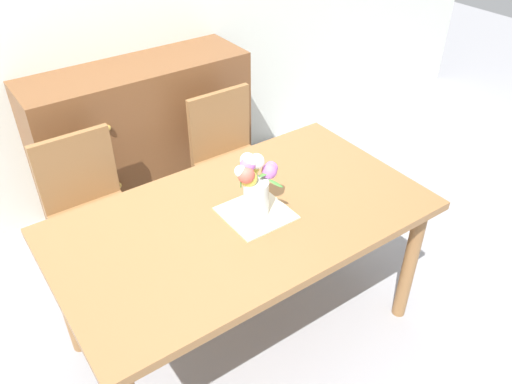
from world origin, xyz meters
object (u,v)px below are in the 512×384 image
Objects in this scene: chair_left at (90,205)px; chair_right at (230,154)px; dresser at (145,139)px; dining_table at (243,231)px; flower_vase at (254,180)px.

chair_right is at bearing -180.00° from chair_left.
dresser is (-0.34, 0.52, -0.02)m from chair_right.
chair_right is (0.45, 0.81, -0.16)m from dining_table.
chair_left and chair_right have the same top height.
dresser reaches higher than dining_table.
chair_left is at bearing 0.00° from chair_right.
chair_left is 1.00× the size of chair_right.
flower_vase reaches higher than dining_table.
flower_vase is at bearing -10.72° from dining_table.
dining_table is at bearing 61.06° from chair_right.
dining_table is 1.19× the size of dresser.
chair_left is at bearing -137.54° from dresser.
flower_vase reaches higher than chair_left.
chair_right is (0.90, 0.00, 0.00)m from chair_left.
flower_vase is (0.51, -0.82, 0.43)m from chair_left.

